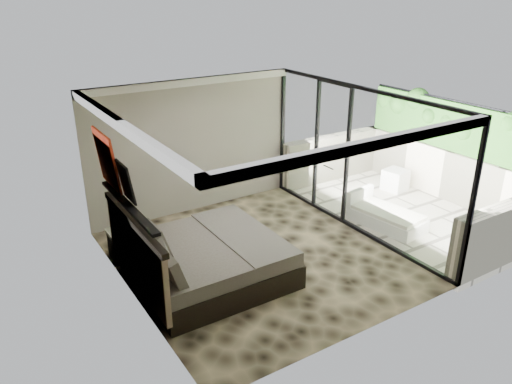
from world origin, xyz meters
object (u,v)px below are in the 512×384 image
bed (202,259)px  nightstand (125,244)px  ottoman (395,180)px  table_lamp (121,211)px  lounger (385,216)px

bed → nightstand: size_ratio=4.51×
nightstand → ottoman: nightstand is taller
table_lamp → lounger: size_ratio=0.38×
bed → table_lamp: bed is taller
nightstand → lounger: 5.07m
ottoman → lounger: (-1.57, -1.20, -0.06)m
ottoman → lounger: 1.98m
table_lamp → ottoman: (6.42, -0.31, -0.66)m
table_lamp → bed: bearing=-58.9°
bed → lounger: size_ratio=1.51×
bed → ottoman: (5.58, 1.08, -0.14)m
ottoman → bed: bearing=-169.0°
nightstand → ottoman: 6.41m
lounger → ottoman: bearing=29.5°
nightstand → lounger: size_ratio=0.33×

